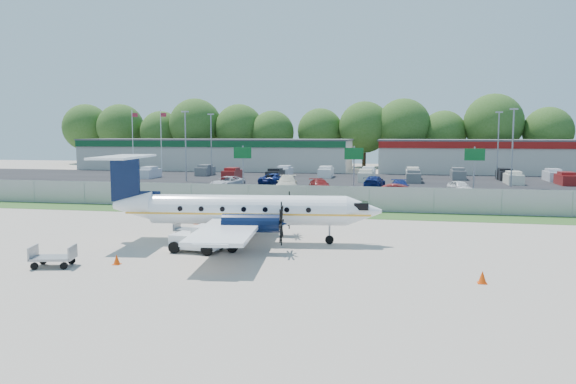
% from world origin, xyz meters
% --- Properties ---
extents(ground, '(170.00, 170.00, 0.00)m').
position_xyz_m(ground, '(0.00, 0.00, 0.00)').
color(ground, '#B2A596').
rests_on(ground, ground).
extents(grass_verge, '(170.00, 4.00, 0.02)m').
position_xyz_m(grass_verge, '(0.00, 12.00, 0.01)').
color(grass_verge, '#2D561E').
rests_on(grass_verge, ground).
extents(access_road, '(170.00, 8.00, 0.02)m').
position_xyz_m(access_road, '(0.00, 19.00, 0.01)').
color(access_road, black).
rests_on(access_road, ground).
extents(parking_lot, '(170.00, 32.00, 0.02)m').
position_xyz_m(parking_lot, '(0.00, 40.00, 0.01)').
color(parking_lot, black).
rests_on(parking_lot, ground).
extents(perimeter_fence, '(120.00, 0.06, 1.99)m').
position_xyz_m(perimeter_fence, '(0.00, 14.00, 1.00)').
color(perimeter_fence, gray).
rests_on(perimeter_fence, ground).
extents(building_west, '(46.40, 12.40, 5.24)m').
position_xyz_m(building_west, '(-24.00, 61.98, 2.63)').
color(building_west, beige).
rests_on(building_west, ground).
extents(building_east, '(44.40, 12.40, 5.24)m').
position_xyz_m(building_east, '(26.00, 61.98, 2.63)').
color(building_east, beige).
rests_on(building_east, ground).
extents(sign_left, '(1.80, 0.26, 5.00)m').
position_xyz_m(sign_left, '(-8.00, 22.91, 3.61)').
color(sign_left, gray).
rests_on(sign_left, ground).
extents(sign_mid, '(1.80, 0.26, 5.00)m').
position_xyz_m(sign_mid, '(3.00, 22.91, 3.61)').
color(sign_mid, gray).
rests_on(sign_mid, ground).
extents(sign_right, '(1.80, 0.26, 5.00)m').
position_xyz_m(sign_right, '(14.00, 22.91, 3.61)').
color(sign_right, gray).
rests_on(sign_right, ground).
extents(flagpole_west, '(1.06, 0.12, 10.00)m').
position_xyz_m(flagpole_west, '(-35.92, 55.00, 5.64)').
color(flagpole_west, white).
rests_on(flagpole_west, ground).
extents(flagpole_east, '(1.06, 0.12, 10.00)m').
position_xyz_m(flagpole_east, '(-30.92, 55.00, 5.64)').
color(flagpole_east, white).
rests_on(flagpole_east, ground).
extents(light_pole_nw, '(0.90, 0.35, 9.09)m').
position_xyz_m(light_pole_nw, '(-20.00, 38.00, 5.23)').
color(light_pole_nw, gray).
rests_on(light_pole_nw, ground).
extents(light_pole_ne, '(0.90, 0.35, 9.09)m').
position_xyz_m(light_pole_ne, '(20.00, 38.00, 5.23)').
color(light_pole_ne, gray).
rests_on(light_pole_ne, ground).
extents(light_pole_sw, '(0.90, 0.35, 9.09)m').
position_xyz_m(light_pole_sw, '(-20.00, 48.00, 5.23)').
color(light_pole_sw, gray).
rests_on(light_pole_sw, ground).
extents(light_pole_se, '(0.90, 0.35, 9.09)m').
position_xyz_m(light_pole_se, '(20.00, 48.00, 5.23)').
color(light_pole_se, gray).
rests_on(light_pole_se, ground).
extents(tree_line, '(112.00, 6.00, 14.00)m').
position_xyz_m(tree_line, '(0.00, 74.00, 0.00)').
color(tree_line, '#2A5017').
rests_on(tree_line, ground).
extents(aircraft, '(16.11, 15.84, 4.94)m').
position_xyz_m(aircraft, '(-1.39, -0.30, 1.91)').
color(aircraft, white).
rests_on(aircraft, ground).
extents(pushback_tug, '(2.74, 2.10, 1.40)m').
position_xyz_m(pushback_tug, '(-2.95, -3.04, 0.67)').
color(pushback_tug, white).
rests_on(pushback_tug, ground).
extents(baggage_cart_near, '(1.81, 1.12, 0.94)m').
position_xyz_m(baggage_cart_near, '(-5.11, 1.08, 0.44)').
color(baggage_cart_near, gray).
rests_on(baggage_cart_near, ground).
extents(baggage_cart_far, '(2.13, 1.57, 1.00)m').
position_xyz_m(baggage_cart_far, '(-8.46, -7.68, 0.47)').
color(baggage_cart_far, gray).
rests_on(baggage_cart_far, ground).
extents(cone_nose, '(0.38, 0.38, 0.54)m').
position_xyz_m(cone_nose, '(10.84, -6.74, 0.26)').
color(cone_nose, '#F14407').
rests_on(cone_nose, ground).
extents(cone_port_wing, '(0.35, 0.35, 0.49)m').
position_xyz_m(cone_port_wing, '(-5.79, -6.64, 0.23)').
color(cone_port_wing, '#F14407').
rests_on(cone_port_wing, ground).
extents(cone_starboard_wing, '(0.35, 0.35, 0.50)m').
position_xyz_m(cone_starboard_wing, '(-6.32, 5.44, 0.24)').
color(cone_starboard_wing, '#F14407').
rests_on(cone_starboard_wing, ground).
extents(road_car_west, '(4.09, 2.79, 1.29)m').
position_xyz_m(road_car_west, '(-13.35, 18.27, 0.00)').
color(road_car_west, silver).
rests_on(road_car_west, ground).
extents(road_car_mid, '(5.02, 1.82, 1.65)m').
position_xyz_m(road_car_mid, '(6.40, 20.49, 0.00)').
color(road_car_mid, maroon).
rests_on(road_car_mid, ground).
extents(parked_car_a, '(3.43, 5.36, 1.38)m').
position_xyz_m(parked_car_a, '(-11.82, 29.80, 0.00)').
color(parked_car_a, silver).
rests_on(parked_car_a, ground).
extents(parked_car_b, '(3.07, 5.71, 1.57)m').
position_xyz_m(parked_car_b, '(-4.79, 29.23, 0.00)').
color(parked_car_b, beige).
rests_on(parked_car_b, ground).
extents(parked_car_c, '(3.28, 4.77, 1.28)m').
position_xyz_m(parked_car_c, '(-1.13, 29.05, 0.00)').
color(parked_car_c, maroon).
rests_on(parked_car_c, ground).
extents(parked_car_d, '(2.20, 4.80, 1.36)m').
position_xyz_m(parked_car_d, '(7.35, 28.22, 0.00)').
color(parked_car_d, navy).
rests_on(parked_car_d, ground).
extents(parked_car_e, '(2.68, 4.19, 1.33)m').
position_xyz_m(parked_car_e, '(13.47, 29.67, 0.00)').
color(parked_car_e, silver).
rests_on(parked_car_e, ground).
extents(parked_car_f, '(3.53, 5.61, 1.44)m').
position_xyz_m(parked_car_f, '(-7.38, 34.83, 0.00)').
color(parked_car_f, navy).
rests_on(parked_car_f, ground).
extents(parked_car_g, '(2.56, 4.87, 1.35)m').
position_xyz_m(parked_car_g, '(4.45, 34.36, 0.00)').
color(parked_car_g, navy).
rests_on(parked_car_g, ground).
extents(far_parking_rows, '(56.00, 10.00, 1.60)m').
position_xyz_m(far_parking_rows, '(0.00, 45.00, 0.00)').
color(far_parking_rows, gray).
rests_on(far_parking_rows, ground).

